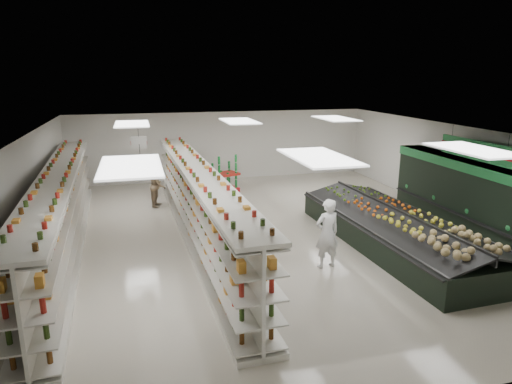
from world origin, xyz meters
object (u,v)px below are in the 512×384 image
object	(u,v)px
produce_island	(396,229)
soda_endcap	(224,176)
gondola_left	(62,215)
shopper_background	(158,185)
gondola_center	(199,208)
shopper_main	(327,234)

from	to	relation	value
produce_island	soda_endcap	size ratio (longest dim) A/B	5.18
gondola_left	shopper_background	distance (m)	4.81
gondola_left	gondola_center	size ratio (longest dim) A/B	1.00
soda_endcap	shopper_main	world-z (taller)	shopper_main
gondola_center	soda_endcap	distance (m)	5.88
produce_island	gondola_left	bearing A→B (deg)	167.23
soda_endcap	produce_island	bearing A→B (deg)	-63.52
gondola_center	shopper_main	world-z (taller)	gondola_center
gondola_center	shopper_background	xyz separation A→B (m)	(-1.02, 4.12, -0.21)
soda_endcap	shopper_main	size ratio (longest dim) A/B	0.79
shopper_background	shopper_main	bearing A→B (deg)	-136.38
soda_endcap	shopper_background	bearing A→B (deg)	-152.89
soda_endcap	shopper_main	bearing A→B (deg)	-82.48
gondola_center	produce_island	xyz separation A→B (m)	(5.55, -1.88, -0.51)
gondola_left	produce_island	size ratio (longest dim) A/B	1.69
gondola_left	soda_endcap	xyz separation A→B (m)	(5.71, 5.32, -0.31)
soda_endcap	gondola_left	bearing A→B (deg)	-137.00
produce_island	shopper_background	xyz separation A→B (m)	(-6.57, 6.00, 0.30)
gondola_center	shopper_background	size ratio (longest dim) A/B	7.93
soda_endcap	gondola_center	bearing A→B (deg)	-108.19
gondola_left	produce_island	distance (m)	9.68
gondola_left	gondola_center	world-z (taller)	gondola_left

